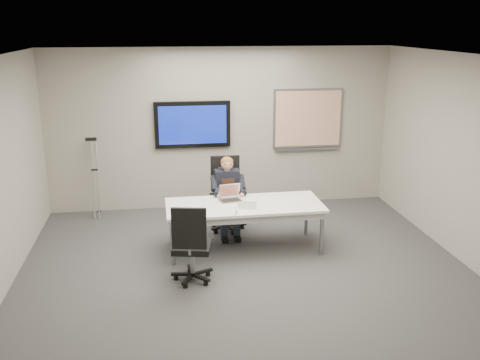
{
  "coord_description": "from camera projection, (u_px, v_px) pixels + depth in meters",
  "views": [
    {
      "loc": [
        -1.06,
        -6.15,
        3.19
      ],
      "look_at": [
        0.03,
        1.0,
        1.05
      ],
      "focal_mm": 40.0,
      "sensor_mm": 36.0,
      "label": 1
    }
  ],
  "objects": [
    {
      "name": "wall_back",
      "position": [
        221.0,
        129.0,
        9.33
      ],
      "size": [
        6.0,
        0.02,
        2.8
      ],
      "primitive_type": "cube",
      "color": "#A4A094",
      "rests_on": "ground"
    },
    {
      "name": "wall_front",
      "position": [
        324.0,
        295.0,
        3.64
      ],
      "size": [
        6.0,
        0.02,
        2.8
      ],
      "primitive_type": "cube",
      "color": "#A4A094",
      "rests_on": "ground"
    },
    {
      "name": "pen",
      "position": [
        236.0,
        212.0,
        7.29
      ],
      "size": [
        0.05,
        0.15,
        0.01
      ],
      "primitive_type": "cylinder",
      "rotation": [
        0.0,
        1.57,
        1.31
      ],
      "color": "black",
      "rests_on": "conference_table"
    },
    {
      "name": "office_chair_near",
      "position": [
        192.0,
        258.0,
        6.74
      ],
      "size": [
        0.6,
        0.6,
        1.06
      ],
      "rotation": [
        0.0,
        0.0,
        2.94
      ],
      "color": "black",
      "rests_on": "ground"
    },
    {
      "name": "tv_display",
      "position": [
        193.0,
        125.0,
        9.18
      ],
      "size": [
        1.3,
        0.09,
        0.8
      ],
      "color": "black",
      "rests_on": "wall_back"
    },
    {
      "name": "whiteboard",
      "position": [
        308.0,
        119.0,
        9.49
      ],
      "size": [
        1.25,
        0.08,
        1.1
      ],
      "color": "gray",
      "rests_on": "wall_back"
    },
    {
      "name": "laptop",
      "position": [
        230.0,
        196.0,
        7.81
      ],
      "size": [
        0.36,
        0.35,
        0.23
      ],
      "rotation": [
        0.0,
        0.0,
        0.2
      ],
      "color": "#BCBCBF",
      "rests_on": "conference_table"
    },
    {
      "name": "crutch",
      "position": [
        95.0,
        175.0,
        8.97
      ],
      "size": [
        0.29,
        0.79,
        1.5
      ],
      "primitive_type": null,
      "rotation": [
        -0.25,
        0.0,
        0.12
      ],
      "color": "#A6A9AE",
      "rests_on": "ground"
    },
    {
      "name": "conference_table",
      "position": [
        244.0,
        209.0,
        7.67
      ],
      "size": [
        2.24,
        0.95,
        0.69
      ],
      "rotation": [
        0.0,
        0.0,
        0.01
      ],
      "color": "white",
      "rests_on": "ground"
    },
    {
      "name": "office_chair_far",
      "position": [
        227.0,
        207.0,
        8.51
      ],
      "size": [
        0.56,
        0.56,
        1.16
      ],
      "rotation": [
        0.0,
        0.0,
        -0.02
      ],
      "color": "black",
      "rests_on": "ground"
    },
    {
      "name": "wall_right",
      "position": [
        478.0,
        166.0,
        6.92
      ],
      "size": [
        0.02,
        6.0,
        2.8
      ],
      "primitive_type": "cube",
      "color": "#A4A094",
      "rests_on": "ground"
    },
    {
      "name": "floor",
      "position": [
        249.0,
        280.0,
        6.88
      ],
      "size": [
        6.0,
        6.0,
        0.02
      ],
      "primitive_type": "cube",
      "color": "#3B3B3E",
      "rests_on": "ground"
    },
    {
      "name": "ceiling",
      "position": [
        251.0,
        58.0,
        6.09
      ],
      "size": [
        6.0,
        6.0,
        0.02
      ],
      "primitive_type": "cube",
      "color": "silver",
      "rests_on": "wall_back"
    },
    {
      "name": "seated_person",
      "position": [
        228.0,
        204.0,
        8.24
      ],
      "size": [
        0.38,
        0.64,
        1.21
      ],
      "rotation": [
        0.0,
        0.0,
        -0.01
      ],
      "color": "#1E2633",
      "rests_on": "office_chair_far"
    },
    {
      "name": "name_tent",
      "position": [
        247.0,
        205.0,
        7.45
      ],
      "size": [
        0.26,
        0.13,
        0.1
      ],
      "primitive_type": null,
      "rotation": [
        0.0,
        0.0,
        -0.24
      ],
      "color": "white",
      "rests_on": "conference_table"
    }
  ]
}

